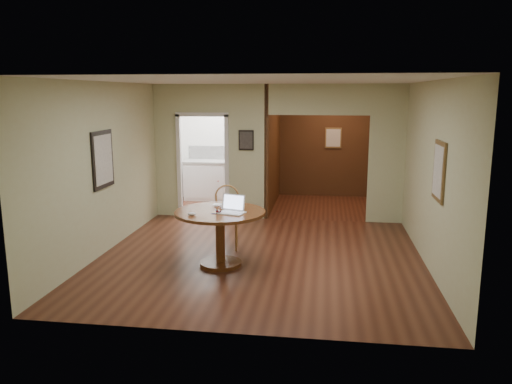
# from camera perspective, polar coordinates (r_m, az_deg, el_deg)

# --- Properties ---
(floor) EXTENTS (5.00, 5.00, 0.00)m
(floor) POSITION_cam_1_polar(r_m,az_deg,el_deg) (7.82, 0.40, -7.56)
(floor) COLOR #421E12
(floor) RESTS_ON ground
(room_shell) EXTENTS (5.20, 7.50, 5.00)m
(room_shell) POSITION_cam_1_polar(r_m,az_deg,el_deg) (10.61, 0.11, 4.56)
(room_shell) COLOR white
(room_shell) RESTS_ON ground
(dining_table) EXTENTS (1.33, 1.33, 0.83)m
(dining_table) POSITION_cam_1_polar(r_m,az_deg,el_deg) (7.35, -4.11, -3.80)
(dining_table) COLOR brown
(dining_table) RESTS_ON ground
(chair) EXTENTS (0.50, 0.50, 1.04)m
(chair) POSITION_cam_1_polar(r_m,az_deg,el_deg) (8.22, -3.36, -2.45)
(chair) COLOR olive
(chair) RESTS_ON ground
(open_laptop) EXTENTS (0.41, 0.39, 0.25)m
(open_laptop) POSITION_cam_1_polar(r_m,az_deg,el_deg) (7.19, -2.70, -1.83)
(open_laptop) COLOR white
(open_laptop) RESTS_ON dining_table
(closed_laptop) EXTENTS (0.37, 0.26, 0.03)m
(closed_laptop) POSITION_cam_1_polar(r_m,az_deg,el_deg) (7.55, -3.76, -1.60)
(closed_laptop) COLOR #BBBBC0
(closed_laptop) RESTS_ON dining_table
(mouse) EXTENTS (0.13, 0.08, 0.05)m
(mouse) POSITION_cam_1_polar(r_m,az_deg,el_deg) (7.05, -7.34, -2.50)
(mouse) COLOR white
(mouse) RESTS_ON dining_table
(wine_glass) EXTENTS (0.10, 0.10, 0.11)m
(wine_glass) POSITION_cam_1_polar(r_m,az_deg,el_deg) (7.15, -4.31, -2.01)
(wine_glass) COLOR white
(wine_glass) RESTS_ON dining_table
(pen) EXTENTS (0.14, 0.04, 0.01)m
(pen) POSITION_cam_1_polar(r_m,az_deg,el_deg) (7.12, -4.62, -2.48)
(pen) COLOR navy
(pen) RESTS_ON dining_table
(kitchen_cabinet) EXTENTS (2.06, 0.60, 0.94)m
(kitchen_cabinet) POSITION_cam_1_polar(r_m,az_deg,el_deg) (11.95, -3.35, 1.34)
(kitchen_cabinet) COLOR white
(kitchen_cabinet) RESTS_ON ground
(grocery_bag) EXTENTS (0.34, 0.29, 0.34)m
(grocery_bag) POSITION_cam_1_polar(r_m,az_deg,el_deg) (11.77, -1.08, 4.35)
(grocery_bag) COLOR beige
(grocery_bag) RESTS_ON kitchen_cabinet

